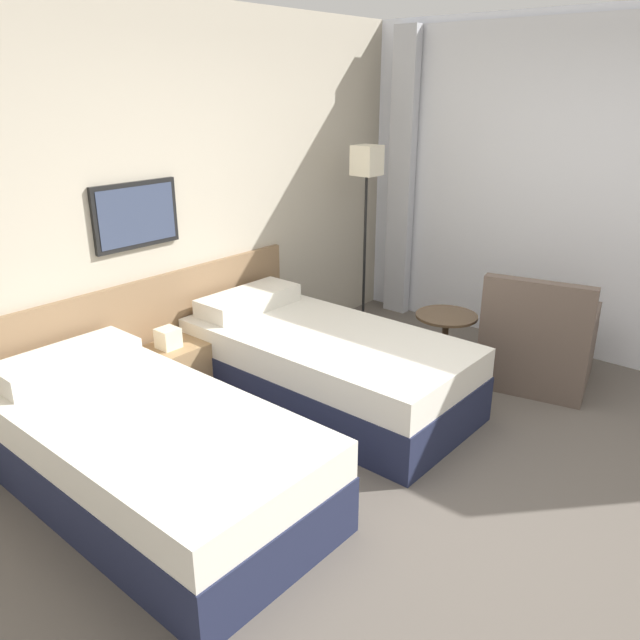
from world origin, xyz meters
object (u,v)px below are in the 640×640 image
bed_near_window (325,365)px  floor_lamp (366,182)px  bed_near_door (149,453)px  nightstand (171,374)px  armchair (538,347)px  side_table (445,332)px

bed_near_window → floor_lamp: (1.26, 0.60, 1.10)m
bed_near_door → nightstand: bed_near_door is taller
bed_near_window → nightstand: bearing=133.1°
bed_near_door → bed_near_window: bearing=0.0°
bed_near_door → armchair: armchair is taller
side_table → armchair: size_ratio=0.52×
bed_near_door → nightstand: 1.09m
bed_near_window → side_table: 1.06m
bed_near_window → nightstand: (-0.74, 0.79, -0.05)m
bed_near_door → side_table: 2.50m
bed_near_window → floor_lamp: bearing=25.5°
nightstand → floor_lamp: bearing=-5.6°
nightstand → floor_lamp: size_ratio=0.34×
nightstand → side_table: bearing=-34.9°
side_table → bed_near_door: bearing=170.6°
bed_near_window → side_table: bed_near_window is taller
armchair → bed_near_window: bearing=39.0°
bed_near_door → floor_lamp: bearing=12.3°
armchair → floor_lamp: bearing=-11.2°
bed_near_window → armchair: size_ratio=2.21×
bed_near_door → armchair: bearing=-20.2°
nightstand → side_table: 2.10m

